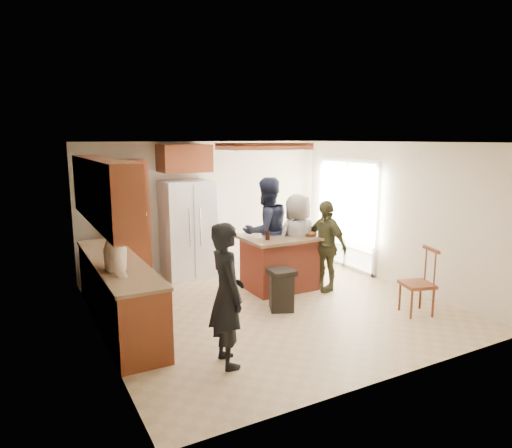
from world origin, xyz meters
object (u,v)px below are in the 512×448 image
person_behind_left (266,231)px  person_side_right (325,245)px  refrigerator (188,229)px  trash_bin (281,289)px  person_front_left (227,295)px  spindle_chair (418,284)px  person_behind_right (298,241)px  person_counter (123,268)px  kitchen_island (279,261)px

person_behind_left → person_side_right: person_behind_left is taller
refrigerator → trash_bin: (0.62, -2.33, -0.58)m
person_front_left → spindle_chair: (3.11, 0.05, -0.37)m
person_behind_right → trash_bin: bearing=45.4°
person_front_left → spindle_chair: 3.13m
person_behind_left → person_behind_right: bearing=127.4°
person_behind_left → person_side_right: bearing=128.6°
refrigerator → person_counter: bearing=-127.6°
refrigerator → person_behind_left: bearing=-46.6°
person_behind_left → person_side_right: size_ratio=1.23×
person_front_left → person_behind_right: bearing=-43.8°
kitchen_island → spindle_chair: size_ratio=1.29×
person_side_right → trash_bin: 1.32m
person_front_left → spindle_chair: bearing=-83.8°
person_behind_left → trash_bin: size_ratio=3.02×
person_behind_right → trash_bin: (-0.81, -0.80, -0.50)m
refrigerator → kitchen_island: refrigerator is taller
refrigerator → person_front_left: bearing=-102.9°
kitchen_island → trash_bin: kitchen_island is taller
person_behind_left → trash_bin: (-0.43, -1.22, -0.63)m
person_behind_right → person_side_right: 0.47m
person_front_left → kitchen_island: bearing=-38.2°
person_front_left → refrigerator: 3.56m
person_counter → kitchen_island: person_counter is taller
person_counter → refrigerator: bearing=-36.5°
person_front_left → person_behind_left: size_ratio=0.87×
spindle_chair → person_counter: bearing=162.2°
person_side_right → kitchen_island: size_ratio=1.21×
kitchen_island → person_behind_right: bearing=-15.8°
person_counter → spindle_chair: person_counter is taller
refrigerator → person_behind_right: bearing=-46.9°
person_behind_left → spindle_chair: (1.26, -2.31, -0.50)m
kitchen_island → person_behind_left: bearing=101.4°
person_behind_right → person_counter: 3.15m
person_counter → kitchen_island: size_ratio=1.43×
trash_bin → spindle_chair: bearing=-32.8°
person_front_left → person_behind_right: size_ratio=1.01×
trash_bin → person_behind_right: bearing=44.6°
person_behind_right → kitchen_island: bearing=-15.0°
person_behind_left → person_counter: person_behind_left is taller
person_side_right → refrigerator: 2.58m
person_front_left → person_side_right: bearing=-52.8°
person_side_right → person_behind_left: bearing=-145.5°
person_behind_right → trash_bin: person_behind_right is taller
person_behind_right → person_counter: size_ratio=0.89×
kitchen_island → person_side_right: bearing=-33.1°
trash_bin → spindle_chair: 2.01m
person_counter → refrigerator: 2.71m
person_front_left → person_side_right: (2.57, 1.60, -0.06)m
person_counter → trash_bin: size_ratio=2.90×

